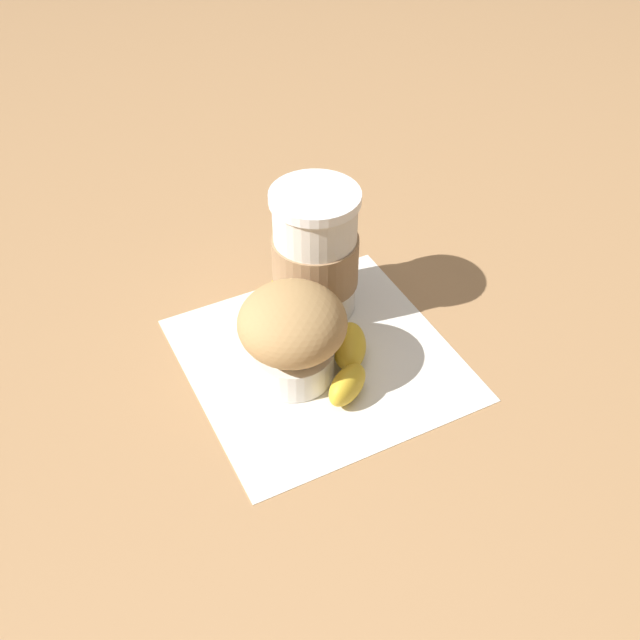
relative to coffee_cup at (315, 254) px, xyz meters
The scene contains 5 objects.
ground_plane 0.11m from the coffee_cup, 35.41° to the right, with size 3.00×3.00×0.00m, color #A87C51.
paper_napkin 0.11m from the coffee_cup, 35.41° to the right, with size 0.26×0.26×0.00m, color white.
coffee_cup is the anchor object (origin of this frame).
muffin 0.10m from the coffee_cup, 51.96° to the right, with size 0.10×0.10×0.10m.
banana 0.08m from the coffee_cup, 25.60° to the right, with size 0.19×0.10×0.03m.
Camera 1 is at (0.41, -0.33, 0.54)m, focal length 42.00 mm.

